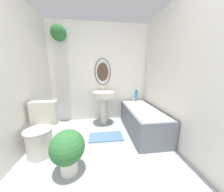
{
  "coord_description": "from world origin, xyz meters",
  "views": [
    {
      "loc": [
        -0.05,
        -0.39,
        1.24
      ],
      "look_at": [
        0.2,
        1.57,
        0.82
      ],
      "focal_mm": 18.0,
      "sensor_mm": 36.0,
      "label": 1
    }
  ],
  "objects_px": {
    "toilet": "(41,132)",
    "shampoo_bottle": "(136,94)",
    "bathtub": "(142,119)",
    "potted_plant": "(68,149)",
    "pedestal_sink": "(104,100)"
  },
  "relations": [
    {
      "from": "toilet",
      "to": "shampoo_bottle",
      "type": "relative_size",
      "value": 3.45
    },
    {
      "from": "toilet",
      "to": "bathtub",
      "type": "distance_m",
      "value": 1.86
    },
    {
      "from": "potted_plant",
      "to": "shampoo_bottle",
      "type": "bearing_deg",
      "value": 47.64
    },
    {
      "from": "toilet",
      "to": "potted_plant",
      "type": "distance_m",
      "value": 0.69
    },
    {
      "from": "bathtub",
      "to": "potted_plant",
      "type": "distance_m",
      "value": 1.58
    },
    {
      "from": "bathtub",
      "to": "shampoo_bottle",
      "type": "height_order",
      "value": "shampoo_bottle"
    },
    {
      "from": "bathtub",
      "to": "shampoo_bottle",
      "type": "distance_m",
      "value": 0.73
    },
    {
      "from": "bathtub",
      "to": "shampoo_bottle",
      "type": "bearing_deg",
      "value": 84.42
    },
    {
      "from": "pedestal_sink",
      "to": "bathtub",
      "type": "relative_size",
      "value": 0.63
    },
    {
      "from": "bathtub",
      "to": "potted_plant",
      "type": "height_order",
      "value": "bathtub"
    },
    {
      "from": "shampoo_bottle",
      "to": "potted_plant",
      "type": "xyz_separation_m",
      "value": [
        -1.36,
        -1.49,
        -0.35
      ]
    },
    {
      "from": "pedestal_sink",
      "to": "shampoo_bottle",
      "type": "relative_size",
      "value": 3.97
    },
    {
      "from": "bathtub",
      "to": "potted_plant",
      "type": "bearing_deg",
      "value": -145.44
    },
    {
      "from": "toilet",
      "to": "potted_plant",
      "type": "xyz_separation_m",
      "value": [
        0.51,
        -0.46,
        -0.0
      ]
    },
    {
      "from": "shampoo_bottle",
      "to": "potted_plant",
      "type": "height_order",
      "value": "shampoo_bottle"
    }
  ]
}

